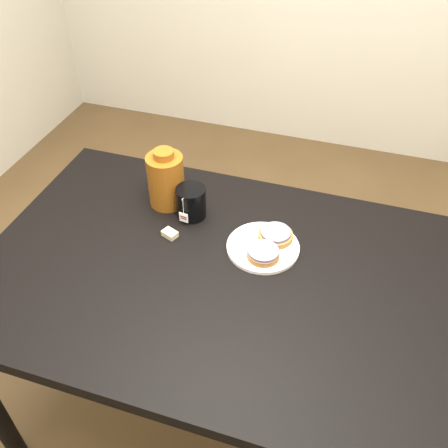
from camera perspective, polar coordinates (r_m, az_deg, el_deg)
The scene contains 8 objects.
ground_plane at distance 2.03m, azimuth -0.09°, elevation -20.06°, with size 4.00×4.00×0.00m, color brown.
table at distance 1.48m, azimuth -0.12°, elevation -7.63°, with size 1.40×0.90×0.75m.
plate at distance 1.48m, azimuth 4.47°, elevation -2.59°, with size 0.22×0.22×0.02m.
bagel_back at distance 1.50m, azimuth 5.91°, elevation -1.24°, with size 0.15×0.15×0.03m.
bagel_front at distance 1.44m, azimuth 4.51°, elevation -3.36°, with size 0.11×0.11×0.03m.
mug at distance 1.57m, azimuth -3.86°, elevation 2.54°, with size 0.14×0.11×0.10m.
teabag_pouch at distance 1.53m, azimuth -6.21°, elevation -1.11°, with size 0.04×0.03×0.02m, color #C6B793.
bagel_package at distance 1.61m, azimuth -6.66°, elevation 5.07°, with size 0.13×0.13×0.20m.
Camera 1 is at (0.30, -0.92, 1.79)m, focal length 40.00 mm.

